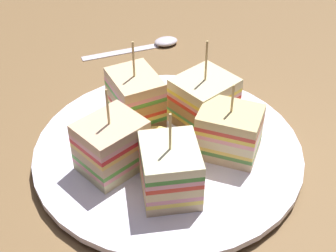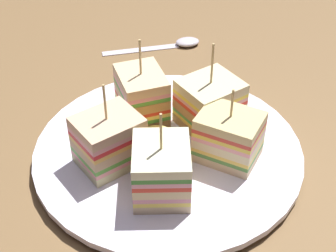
% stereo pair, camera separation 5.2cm
% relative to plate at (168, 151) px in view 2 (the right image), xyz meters
% --- Properties ---
extents(ground_plane, '(1.11, 0.90, 0.02)m').
position_rel_plate_xyz_m(ground_plane, '(0.00, 0.00, -0.02)').
color(ground_plane, brown).
extents(plate, '(0.29, 0.29, 0.01)m').
position_rel_plate_xyz_m(plate, '(0.00, 0.00, 0.00)').
color(plate, white).
rests_on(plate, ground_plane).
extents(sandwich_wedge_0, '(0.08, 0.07, 0.09)m').
position_rel_plate_xyz_m(sandwich_wedge_0, '(-0.06, -0.01, 0.03)').
color(sandwich_wedge_0, beige).
rests_on(sandwich_wedge_0, plate).
extents(sandwich_wedge_1, '(0.06, 0.07, 0.09)m').
position_rel_plate_xyz_m(sandwich_wedge_1, '(0.01, -0.06, 0.03)').
color(sandwich_wedge_1, beige).
rests_on(sandwich_wedge_1, plate).
extents(sandwich_wedge_2, '(0.08, 0.08, 0.10)m').
position_rel_plate_xyz_m(sandwich_wedge_2, '(0.06, -0.03, 0.03)').
color(sandwich_wedge_2, beige).
rests_on(sandwich_wedge_2, plate).
extents(sandwich_wedge_3, '(0.08, 0.08, 0.10)m').
position_rel_plate_xyz_m(sandwich_wedge_3, '(0.04, 0.05, 0.03)').
color(sandwich_wedge_3, beige).
rests_on(sandwich_wedge_3, plate).
extents(sandwich_wedge_4, '(0.08, 0.08, 0.10)m').
position_rel_plate_xyz_m(sandwich_wedge_4, '(-0.04, 0.05, 0.03)').
color(sandwich_wedge_4, beige).
rests_on(sandwich_wedge_4, plate).
extents(chip_pile, '(0.08, 0.06, 0.03)m').
position_rel_plate_xyz_m(chip_pile, '(-0.01, 0.01, 0.02)').
color(chip_pile, '#E8D474').
rests_on(chip_pile, plate).
extents(spoon, '(0.09, 0.13, 0.01)m').
position_rel_plate_xyz_m(spoon, '(0.23, 0.06, -0.00)').
color(spoon, silver).
rests_on(spoon, ground_plane).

